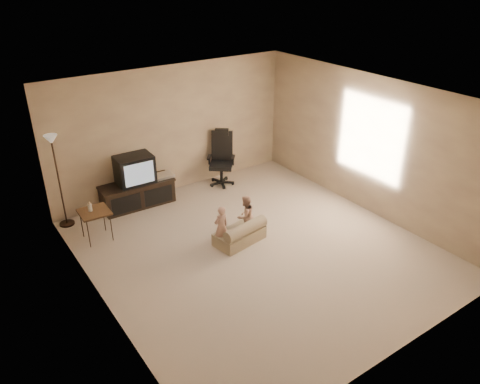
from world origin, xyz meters
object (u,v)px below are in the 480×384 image
object	(u,v)px
tv_stand	(137,185)
toddler_right	(245,216)
child_sofa	(241,234)
side_table	(94,212)
floor_lamp	(55,161)
office_chair	(222,165)
toddler_left	(221,227)

from	to	relation	value
tv_stand	toddler_right	distance (m)	2.29
child_sofa	side_table	bearing A→B (deg)	133.33
side_table	floor_lamp	world-z (taller)	floor_lamp
office_chair	toddler_left	size ratio (longest dim) A/B	1.57
floor_lamp	toddler_right	bearing A→B (deg)	-40.88
office_chair	side_table	distance (m)	2.97
office_chair	floor_lamp	xyz separation A→B (m)	(-3.19, 0.14, 0.81)
floor_lamp	toddler_right	size ratio (longest dim) A/B	2.30
child_sofa	toddler_left	bearing A→B (deg)	153.45
child_sofa	toddler_left	xyz separation A→B (m)	(-0.32, 0.10, 0.20)
child_sofa	toddler_right	size ratio (longest dim) A/B	1.23
office_chair	toddler_right	size ratio (longest dim) A/B	1.57
floor_lamp	toddler_left	world-z (taller)	floor_lamp
office_chair	child_sofa	size ratio (longest dim) A/B	1.28
side_table	floor_lamp	xyz separation A→B (m)	(-0.29, 0.78, 0.71)
floor_lamp	child_sofa	distance (m)	3.33
tv_stand	office_chair	xyz separation A→B (m)	(1.84, -0.08, -0.01)
tv_stand	office_chair	size ratio (longest dim) A/B	1.24
floor_lamp	toddler_left	xyz separation A→B (m)	(1.88, -2.15, -0.86)
tv_stand	child_sofa	bearing A→B (deg)	-66.69
floor_lamp	toddler_left	size ratio (longest dim) A/B	2.30
floor_lamp	office_chair	bearing A→B (deg)	-2.57
side_table	toddler_left	size ratio (longest dim) A/B	0.98
office_chair	toddler_right	bearing A→B (deg)	-72.93
child_sofa	toddler_right	distance (m)	0.33
toddler_left	toddler_right	bearing A→B (deg)	-176.18
tv_stand	side_table	xyz separation A→B (m)	(-1.06, -0.72, 0.09)
tv_stand	floor_lamp	world-z (taller)	floor_lamp
floor_lamp	toddler_left	distance (m)	2.99
side_table	toddler_right	distance (m)	2.50
side_table	toddler_right	xyz separation A→B (m)	(2.12, -1.31, -0.15)
toddler_left	office_chair	bearing A→B (deg)	-126.55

